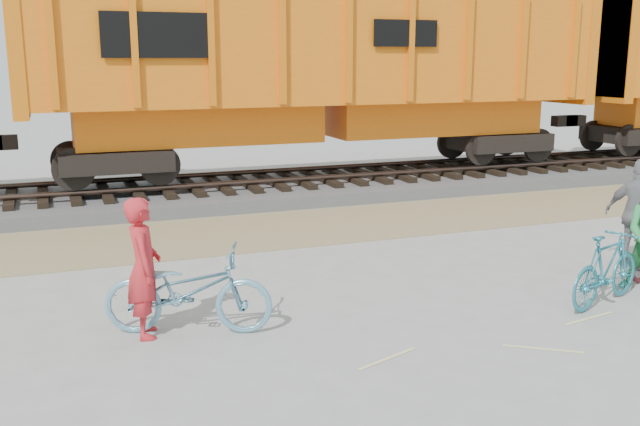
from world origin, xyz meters
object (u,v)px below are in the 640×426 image
(person_solo, at_px, (144,268))
(person_woman, at_px, (639,214))
(hopper_car_center, at_px, (323,70))
(bicycle_blue, at_px, (188,291))
(bicycle_teal, at_px, (606,269))

(person_solo, xyz_separation_m, person_woman, (7.65, 0.05, 0.03))
(hopper_car_center, height_order, bicycle_blue, hopper_car_center)
(bicycle_teal, bearing_deg, person_solo, 60.21)
(bicycle_blue, relative_size, person_woman, 1.15)
(hopper_car_center, xyz_separation_m, person_solo, (-5.45, -8.11, -2.15))
(bicycle_blue, relative_size, person_solo, 1.20)
(bicycle_blue, xyz_separation_m, person_solo, (-0.50, 0.10, 0.32))
(person_woman, bearing_deg, bicycle_blue, 64.72)
(person_woman, bearing_deg, bicycle_teal, 98.33)
(hopper_car_center, height_order, person_solo, hopper_car_center)
(person_woman, bearing_deg, person_solo, 63.89)
(hopper_car_center, bearing_deg, bicycle_teal, -86.74)
(bicycle_teal, bearing_deg, person_woman, -74.46)
(bicycle_teal, xyz_separation_m, person_woman, (1.67, 1.16, 0.38))
(hopper_car_center, bearing_deg, bicycle_blue, -121.09)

